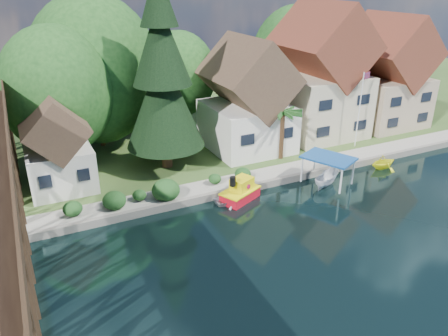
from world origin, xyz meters
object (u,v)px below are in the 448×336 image
at_px(house_left, 247,103).
at_px(house_center, 320,80).
at_px(palm_tree, 283,114).
at_px(boat_white_a, 235,197).
at_px(conifer, 162,77).
at_px(tugboat, 240,191).
at_px(shed, 58,150).
at_px(flagpole, 361,102).
at_px(boat_yellow, 384,161).
at_px(house_right, 386,79).
at_px(boat_canopy, 327,173).

relative_size(house_left, house_center, 0.79).
xyz_separation_m(palm_tree, boat_white_a, (-7.45, -4.91, -4.56)).
bearing_deg(house_left, palm_tree, -68.83).
distance_m(conifer, tugboat, 11.68).
bearing_deg(shed, house_center, 4.24).
bearing_deg(flagpole, boat_yellow, -99.69).
distance_m(shed, tugboat, 14.95).
bearing_deg(house_right, boat_white_a, -159.51).
distance_m(conifer, boat_canopy, 16.16).
distance_m(boat_white_a, boat_canopy, 8.40).
xyz_separation_m(house_center, boat_yellow, (0.51, -9.82, -5.68)).
bearing_deg(house_right, flagpole, -149.12).
xyz_separation_m(house_center, tugboat, (-14.41, -9.44, -5.69)).
distance_m(house_left, boat_canopy, 10.95).
bearing_deg(conifer, boat_yellow, -24.11).
xyz_separation_m(house_left, boat_yellow, (9.51, -9.32, -4.41)).
relative_size(house_left, conifer, 0.65).
xyz_separation_m(flagpole, boat_canopy, (-7.89, -5.30, -4.02)).
bearing_deg(conifer, shed, -177.53).
height_order(conifer, tugboat, conifer).
xyz_separation_m(house_center, flagpole, (1.31, -5.10, -1.26)).
height_order(house_right, conifer, conifer).
bearing_deg(shed, house_left, 4.77).
relative_size(shed, conifer, 0.46).
height_order(flagpole, boat_canopy, flagpole).
relative_size(house_center, shed, 1.77).
distance_m(boat_canopy, boat_yellow, 7.12).
bearing_deg(conifer, palm_tree, -15.66).
distance_m(flagpole, boat_yellow, 6.52).
relative_size(house_left, boat_yellow, 3.96).
height_order(house_center, conifer, conifer).
bearing_deg(house_left, boat_canopy, -76.28).
xyz_separation_m(house_left, tugboat, (-5.41, -8.93, -4.41)).
height_order(tugboat, boat_canopy, boat_canopy).
bearing_deg(boat_white_a, tugboat, -93.70).
height_order(house_left, palm_tree, house_left).
relative_size(conifer, flagpole, 2.24).
bearing_deg(boat_white_a, house_left, -36.61).
xyz_separation_m(conifer, tugboat, (3.43, -7.83, -7.96)).
relative_size(house_right, boat_canopy, 2.53).
height_order(palm_tree, boat_canopy, palm_tree).
bearing_deg(shed, conifer, 2.47).
bearing_deg(shed, boat_white_a, -31.54).
bearing_deg(palm_tree, boat_white_a, -146.61).
relative_size(shed, palm_tree, 1.55).
bearing_deg(palm_tree, flagpole, -3.77).
height_order(boat_canopy, boat_yellow, boat_canopy).
height_order(tugboat, boat_white_a, tugboat).
bearing_deg(boat_white_a, shed, 55.28).
xyz_separation_m(house_right, tugboat, (-23.41, -8.93, -5.05)).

